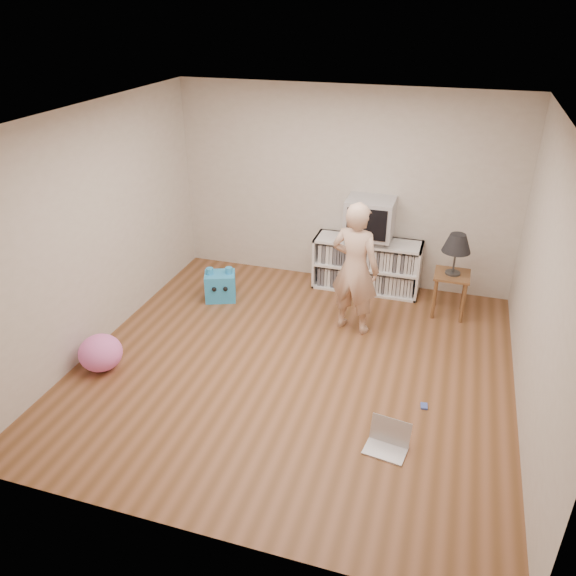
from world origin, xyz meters
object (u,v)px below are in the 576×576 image
(side_table, at_px, (451,284))
(person, at_px, (355,268))
(media_unit, at_px, (367,264))
(laptop, at_px, (388,441))
(plush_blue, at_px, (220,286))
(table_lamp, at_px, (457,244))
(dvd_deck, at_px, (369,238))
(plush_pink, at_px, (101,353))
(crt_tv, at_px, (370,218))

(side_table, xyz_separation_m, person, (-1.07, -0.70, 0.37))
(media_unit, height_order, laptop, media_unit)
(side_table, distance_m, plush_blue, 2.91)
(table_lamp, bearing_deg, plush_blue, -170.23)
(media_unit, relative_size, plush_blue, 2.97)
(media_unit, xyz_separation_m, plush_blue, (-1.76, -0.88, -0.16))
(table_lamp, relative_size, person, 0.33)
(side_table, distance_m, table_lamp, 0.53)
(dvd_deck, xyz_separation_m, table_lamp, (1.10, -0.37, 0.21))
(media_unit, xyz_separation_m, table_lamp, (1.10, -0.39, 0.59))
(plush_blue, height_order, plush_pink, plush_blue)
(side_table, xyz_separation_m, table_lamp, (-0.00, 0.00, 0.53))
(crt_tv, bearing_deg, laptop, -75.98)
(side_table, bearing_deg, plush_blue, -170.23)
(crt_tv, distance_m, person, 1.09)
(dvd_deck, relative_size, side_table, 0.82)
(dvd_deck, bearing_deg, plush_blue, -153.86)
(person, height_order, laptop, person)
(crt_tv, height_order, side_table, crt_tv)
(person, xyz_separation_m, plush_blue, (-1.78, 0.21, -0.60))
(plush_blue, bearing_deg, media_unit, 5.04)
(dvd_deck, distance_m, table_lamp, 1.18)
(media_unit, bearing_deg, table_lamp, -19.32)
(table_lamp, relative_size, plush_blue, 1.09)
(table_lamp, xyz_separation_m, person, (-1.07, -0.70, -0.15))
(crt_tv, height_order, table_lamp, crt_tv)
(media_unit, distance_m, dvd_deck, 0.39)
(crt_tv, xyz_separation_m, person, (0.03, -1.07, -0.23))
(media_unit, distance_m, crt_tv, 0.67)
(table_lamp, xyz_separation_m, laptop, (-0.37, -2.58, -0.87))
(dvd_deck, bearing_deg, side_table, -18.59)
(crt_tv, bearing_deg, side_table, -18.43)
(media_unit, height_order, plush_pink, media_unit)
(dvd_deck, relative_size, crt_tv, 0.75)
(crt_tv, bearing_deg, table_lamp, -18.43)
(dvd_deck, relative_size, laptop, 1.14)
(side_table, height_order, plush_pink, side_table)
(person, relative_size, laptop, 3.99)
(side_table, height_order, plush_blue, side_table)
(laptop, distance_m, plush_pink, 3.09)
(media_unit, relative_size, plush_pink, 3.08)
(dvd_deck, xyz_separation_m, plush_pink, (-2.34, -2.67, -0.54))
(dvd_deck, xyz_separation_m, person, (0.03, -1.07, 0.05))
(crt_tv, height_order, person, person)
(dvd_deck, height_order, person, person)
(media_unit, relative_size, dvd_deck, 3.11)
(laptop, height_order, plush_pink, plush_pink)
(side_table, bearing_deg, plush_pink, -146.30)
(table_lamp, bearing_deg, crt_tv, 161.57)
(media_unit, bearing_deg, plush_blue, -153.45)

